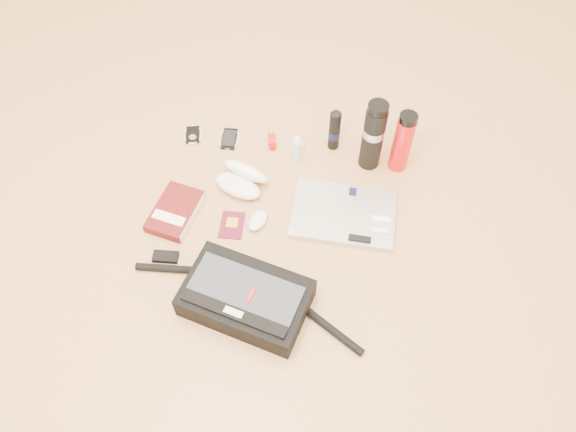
{
  "coord_description": "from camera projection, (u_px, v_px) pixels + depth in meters",
  "views": [
    {
      "loc": [
        0.27,
        -0.94,
        1.65
      ],
      "look_at": [
        0.03,
        0.1,
        0.06
      ],
      "focal_mm": 35.0,
      "sensor_mm": 36.0,
      "label": 1
    }
  ],
  "objects": [
    {
      "name": "ipod",
      "position": [
        193.0,
        135.0,
        2.19
      ],
      "size": [
        0.09,
        0.1,
        0.01
      ],
      "rotation": [
        0.0,
        0.0,
        0.31
      ],
      "color": "black",
      "rests_on": "ground"
    },
    {
      "name": "passport",
      "position": [
        232.0,
        225.0,
        1.96
      ],
      "size": [
        0.09,
        0.12,
        0.01
      ],
      "rotation": [
        0.0,
        0.0,
        0.12
      ],
      "color": "#500E1E",
      "rests_on": "ground"
    },
    {
      "name": "sunglasses_case",
      "position": [
        242.0,
        179.0,
        2.03
      ],
      "size": [
        0.22,
        0.2,
        0.11
      ],
      "rotation": [
        0.0,
        0.0,
        -0.3
      ],
      "color": "silver",
      "rests_on": "ground"
    },
    {
      "name": "aerosol_can",
      "position": [
        335.0,
        130.0,
        2.09
      ],
      "size": [
        0.05,
        0.05,
        0.18
      ],
      "rotation": [
        0.0,
        0.0,
        0.33
      ],
      "color": "black",
      "rests_on": "ground"
    },
    {
      "name": "thermos_black",
      "position": [
        373.0,
        135.0,
        1.99
      ],
      "size": [
        0.09,
        0.09,
        0.3
      ],
      "rotation": [
        0.0,
        0.0,
        0.13
      ],
      "color": "black",
      "rests_on": "ground"
    },
    {
      "name": "book",
      "position": [
        176.0,
        212.0,
        1.97
      ],
      "size": [
        0.17,
        0.23,
        0.04
      ],
      "rotation": [
        0.0,
        0.0,
        -0.13
      ],
      "color": "#4B0E0D",
      "rests_on": "ground"
    },
    {
      "name": "laptop",
      "position": [
        344.0,
        214.0,
        1.97
      ],
      "size": [
        0.37,
        0.27,
        0.03
      ],
      "rotation": [
        0.0,
        0.0,
        0.05
      ],
      "color": "#B8B8BB",
      "rests_on": "ground"
    },
    {
      "name": "thermos_red",
      "position": [
        402.0,
        142.0,
        2.0
      ],
      "size": [
        0.08,
        0.08,
        0.26
      ],
      "rotation": [
        0.0,
        0.0,
        0.15
      ],
      "color": "red",
      "rests_on": "ground"
    },
    {
      "name": "spray_bottle",
      "position": [
        297.0,
        149.0,
        2.09
      ],
      "size": [
        0.03,
        0.03,
        0.12
      ],
      "rotation": [
        0.0,
        0.0,
        0.0
      ],
      "color": "#A4D0E2",
      "rests_on": "ground"
    },
    {
      "name": "inhaler",
      "position": [
        272.0,
        140.0,
        2.17
      ],
      "size": [
        0.05,
        0.09,
        0.02
      ],
      "rotation": [
        0.0,
        0.0,
        0.32
      ],
      "color": "#B9160B",
      "rests_on": "ground"
    },
    {
      "name": "mouse",
      "position": [
        258.0,
        221.0,
        1.95
      ],
      "size": [
        0.08,
        0.11,
        0.03
      ],
      "rotation": [
        0.0,
        0.0,
        -0.27
      ],
      "color": "silver",
      "rests_on": "ground"
    },
    {
      "name": "ground",
      "position": [
        272.0,
        248.0,
        1.91
      ],
      "size": [
        4.0,
        4.0,
        0.0
      ],
      "primitive_type": "plane",
      "color": "#B57D4B",
      "rests_on": "ground"
    },
    {
      "name": "phone",
      "position": [
        229.0,
        139.0,
        2.18
      ],
      "size": [
        0.09,
        0.11,
        0.01
      ],
      "rotation": [
        0.0,
        0.0,
        0.14
      ],
      "color": "black",
      "rests_on": "ground"
    },
    {
      "name": "messenger_bag",
      "position": [
        245.0,
        298.0,
        1.75
      ],
      "size": [
        0.78,
        0.3,
        0.11
      ],
      "rotation": [
        0.0,
        0.0,
        -0.17
      ],
      "color": "black",
      "rests_on": "ground"
    }
  ]
}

